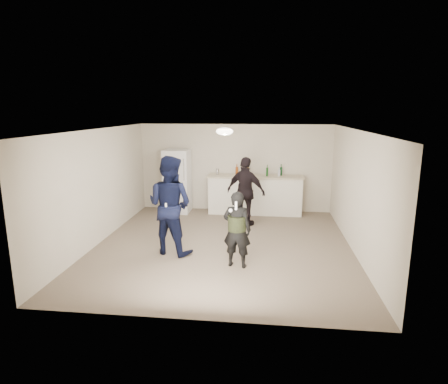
# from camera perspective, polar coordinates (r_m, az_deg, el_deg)

# --- Properties ---
(floor) EXTENTS (6.00, 6.00, 0.00)m
(floor) POSITION_cam_1_polar(r_m,az_deg,el_deg) (8.27, -0.16, -8.10)
(floor) COLOR #6B5B4C
(floor) RESTS_ON ground
(ceiling) EXTENTS (6.00, 6.00, 0.00)m
(ceiling) POSITION_cam_1_polar(r_m,az_deg,el_deg) (7.75, -0.17, 9.47)
(ceiling) COLOR silver
(ceiling) RESTS_ON wall_back
(wall_back) EXTENTS (6.00, 0.00, 6.00)m
(wall_back) POSITION_cam_1_polar(r_m,az_deg,el_deg) (10.85, 1.70, 3.69)
(wall_back) COLOR beige
(wall_back) RESTS_ON floor
(wall_front) EXTENTS (6.00, 0.00, 6.00)m
(wall_front) POSITION_cam_1_polar(r_m,az_deg,el_deg) (5.06, -4.19, -6.70)
(wall_front) COLOR beige
(wall_front) RESTS_ON floor
(wall_left) EXTENTS (0.00, 6.00, 6.00)m
(wall_left) POSITION_cam_1_polar(r_m,az_deg,el_deg) (8.67, -18.52, 0.81)
(wall_left) COLOR beige
(wall_left) RESTS_ON floor
(wall_right) EXTENTS (0.00, 6.00, 6.00)m
(wall_right) POSITION_cam_1_polar(r_m,az_deg,el_deg) (8.08, 19.60, -0.10)
(wall_right) COLOR beige
(wall_right) RESTS_ON floor
(counter) EXTENTS (2.60, 0.56, 1.05)m
(counter) POSITION_cam_1_polar(r_m,az_deg,el_deg) (10.63, 4.73, -0.51)
(counter) COLOR white
(counter) RESTS_ON floor
(counter_top) EXTENTS (2.68, 0.64, 0.04)m
(counter_top) POSITION_cam_1_polar(r_m,az_deg,el_deg) (10.52, 4.78, 2.38)
(counter_top) COLOR beige
(counter_top) RESTS_ON counter
(fridge) EXTENTS (0.70, 0.70, 1.80)m
(fridge) POSITION_cam_1_polar(r_m,az_deg,el_deg) (10.78, -7.12, 1.66)
(fridge) COLOR white
(fridge) RESTS_ON floor
(fridge_handle) EXTENTS (0.02, 0.02, 0.60)m
(fridge_handle) POSITION_cam_1_polar(r_m,az_deg,el_deg) (10.30, -6.14, 3.43)
(fridge_handle) COLOR silver
(fridge_handle) RESTS_ON fridge
(ceiling_dome) EXTENTS (0.36, 0.36, 0.16)m
(ceiling_dome) POSITION_cam_1_polar(r_m,az_deg,el_deg) (8.05, 0.08, 9.22)
(ceiling_dome) COLOR white
(ceiling_dome) RESTS_ON ceiling
(shaker) EXTENTS (0.08, 0.08, 0.17)m
(shaker) POSITION_cam_1_polar(r_m,az_deg,el_deg) (10.65, -0.99, 3.12)
(shaker) COLOR #AEAEB2
(shaker) RESTS_ON counter_top
(man) EXTENTS (1.17, 1.03, 2.02)m
(man) POSITION_cam_1_polar(r_m,az_deg,el_deg) (7.67, -8.24, -2.00)
(man) COLOR #0E153B
(man) RESTS_ON floor
(woman) EXTENTS (0.58, 0.44, 1.45)m
(woman) POSITION_cam_1_polar(r_m,az_deg,el_deg) (6.98, 1.99, -5.73)
(woman) COLOR black
(woman) RESTS_ON floor
(camo_shorts) EXTENTS (0.34, 0.34, 0.28)m
(camo_shorts) POSITION_cam_1_polar(r_m,az_deg,el_deg) (6.95, 2.00, -4.76)
(camo_shorts) COLOR #283518
(camo_shorts) RESTS_ON woman
(spectator) EXTENTS (1.12, 0.80, 1.76)m
(spectator) POSITION_cam_1_polar(r_m,az_deg,el_deg) (9.42, 3.34, 0.03)
(spectator) COLOR black
(spectator) RESTS_ON floor
(remote_man) EXTENTS (0.04, 0.04, 0.15)m
(remote_man) POSITION_cam_1_polar(r_m,az_deg,el_deg) (7.40, -8.80, -2.22)
(remote_man) COLOR white
(remote_man) RESTS_ON man
(nunchuk_man) EXTENTS (0.07, 0.07, 0.07)m
(nunchuk_man) POSITION_cam_1_polar(r_m,az_deg,el_deg) (7.41, -7.82, -2.72)
(nunchuk_man) COLOR silver
(nunchuk_man) RESTS_ON man
(remote_woman) EXTENTS (0.04, 0.04, 0.15)m
(remote_woman) POSITION_cam_1_polar(r_m,az_deg,el_deg) (6.60, 1.85, -2.08)
(remote_woman) COLOR white
(remote_woman) RESTS_ON woman
(nunchuk_woman) EXTENTS (0.07, 0.07, 0.07)m
(nunchuk_woman) POSITION_cam_1_polar(r_m,az_deg,el_deg) (6.66, 1.01, -2.83)
(nunchuk_woman) COLOR white
(nunchuk_woman) RESTS_ON woman
(bottle_cluster) EXTENTS (1.32, 0.22, 0.24)m
(bottle_cluster) POSITION_cam_1_polar(r_m,az_deg,el_deg) (10.55, 5.54, 3.12)
(bottle_cluster) COLOR #13441F
(bottle_cluster) RESTS_ON counter_top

